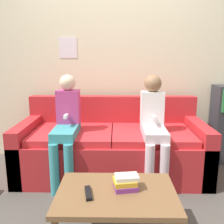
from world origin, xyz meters
TOP-DOWN VIEW (x-y plane):
  - ground_plane at (0.00, 0.00)m, footprint 10.00×10.00m
  - wall_back at (-0.00, 1.11)m, footprint 8.00×0.06m
  - couch at (0.00, 0.56)m, footprint 2.04×0.90m
  - coffee_table at (0.05, -0.56)m, footprint 0.83×0.58m
  - person_left at (-0.47, 0.35)m, footprint 0.24×0.60m
  - person_right at (0.43, 0.35)m, footprint 0.24×0.60m
  - tv_remote at (-0.14, -0.60)m, footprint 0.07×0.17m
  - book_stack at (0.11, -0.51)m, footprint 0.19×0.16m

SIDE VIEW (x-z plane):
  - ground_plane at x=0.00m, z-range 0.00..0.00m
  - couch at x=0.00m, z-range -0.13..0.71m
  - coffee_table at x=0.05m, z-range 0.15..0.54m
  - tv_remote at x=-0.14m, z-range 0.39..0.41m
  - book_stack at x=0.11m, z-range 0.38..0.49m
  - person_left at x=-0.47m, z-range 0.07..1.20m
  - person_right at x=0.43m, z-range 0.08..1.20m
  - wall_back at x=0.00m, z-range 0.00..2.60m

